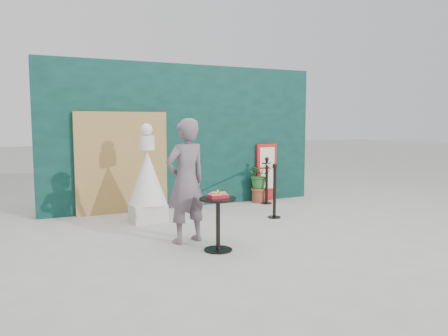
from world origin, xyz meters
TOP-DOWN VIEW (x-y plane):
  - ground at (0.00, 0.00)m, footprint 60.00×60.00m
  - back_wall at (0.00, 3.15)m, footprint 6.00×0.30m
  - bamboo_fence at (-1.40, 2.94)m, footprint 1.80×0.08m
  - woman at (-1.00, 0.39)m, footprint 0.77×0.60m
  - menu_board at (1.90, 2.95)m, footprint 0.50×0.07m
  - statue at (-1.15, 2.01)m, footprint 0.69×0.69m
  - cafe_table at (-0.75, -0.20)m, footprint 0.52×0.52m
  - food_basket at (-0.75, -0.20)m, footprint 0.26×0.19m
  - planter at (1.62, 2.80)m, footprint 0.54×0.47m
  - stanchion_barrier at (1.38, 1.92)m, footprint 0.84×1.54m

SIDE VIEW (x-z plane):
  - ground at x=0.00m, z-range 0.00..0.00m
  - stanchion_barrier at x=1.38m, z-range -0.02..1.01m
  - cafe_table at x=-0.75m, z-range 0.12..0.87m
  - planter at x=1.62m, z-range 0.07..1.00m
  - menu_board at x=1.90m, z-range 0.00..1.30m
  - statue at x=-1.15m, z-range -0.16..1.61m
  - food_basket at x=-0.75m, z-range 0.73..0.84m
  - woman at x=-1.00m, z-range 0.00..1.85m
  - bamboo_fence at x=-1.40m, z-range 0.00..2.00m
  - back_wall at x=0.00m, z-range 0.00..3.00m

